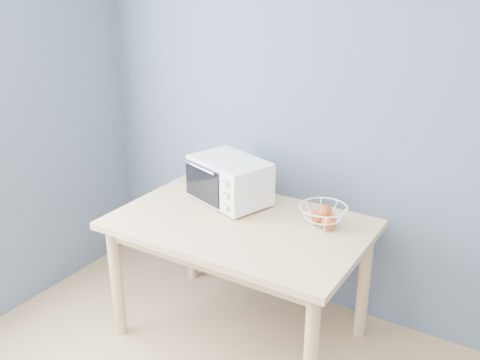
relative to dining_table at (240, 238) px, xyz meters
The scene contains 4 objects.
room 1.89m from the dining_table, 69.62° to the right, with size 4.01×4.51×2.61m.
dining_table is the anchor object (origin of this frame).
toaster_oven 0.38m from the dining_table, 136.10° to the left, with size 0.54×0.45×0.27m.
fruit_basket 0.49m from the dining_table, 23.77° to the left, with size 0.32×0.32×0.13m.
Camera 1 is at (0.78, -0.61, 2.06)m, focal length 40.00 mm.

